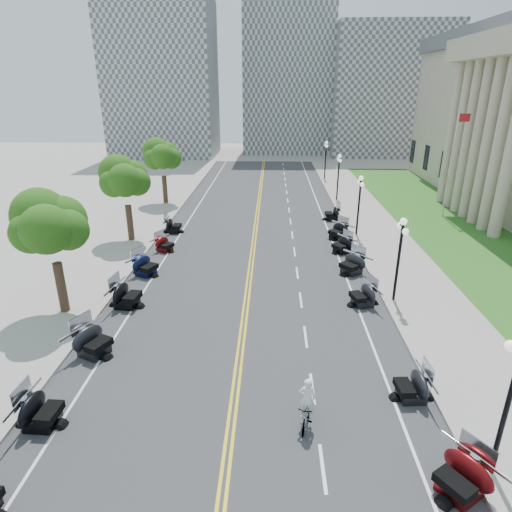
{
  "coord_description": "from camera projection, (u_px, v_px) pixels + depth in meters",
  "views": [
    {
      "loc": [
        1.39,
        -18.61,
        11.69
      ],
      "look_at": [
        0.48,
        5.93,
        2.0
      ],
      "focal_mm": 30.0,
      "sensor_mm": 36.0,
      "label": 1
    }
  ],
  "objects": [
    {
      "name": "edge_line_south",
      "position": [
        164.0,
        260.0,
        31.15
      ],
      "size": [
        0.12,
        90.0,
        0.0
      ],
      "primitive_type": "cube",
      "color": "white",
      "rests_on": "road"
    },
    {
      "name": "motorcycle_n_8",
      "position": [
        342.0,
        244.0,
        32.3
      ],
      "size": [
        2.69,
        2.69,
        1.36
      ],
      "primitive_type": null,
      "rotation": [
        0.0,
        0.0,
        -0.98
      ],
      "color": "black",
      "rests_on": "road"
    },
    {
      "name": "motorcycle_n_9",
      "position": [
        338.0,
        230.0,
        35.29
      ],
      "size": [
        2.92,
        2.92,
        1.45
      ],
      "primitive_type": null,
      "rotation": [
        0.0,
        0.0,
        -0.85
      ],
      "color": "black",
      "rests_on": "road"
    },
    {
      "name": "tree_2",
      "position": [
        51.0,
        232.0,
        22.1
      ],
      "size": [
        4.8,
        4.8,
        9.2
      ],
      "primitive_type": null,
      "color": "#235619",
      "rests_on": "sidewalk_south"
    },
    {
      "name": "motorcycle_s_9",
      "position": [
        173.0,
        225.0,
        36.77
      ],
      "size": [
        2.06,
        2.06,
        1.42
      ],
      "primitive_type": null,
      "rotation": [
        0.0,
        0.0,
        1.55
      ],
      "color": "black",
      "rests_on": "road"
    },
    {
      "name": "lawn",
      "position": [
        453.0,
        229.0,
        37.75
      ],
      "size": [
        9.0,
        60.0,
        0.1
      ],
      "primitive_type": "cube",
      "color": "#356023",
      "rests_on": "ground"
    },
    {
      "name": "bicycle",
      "position": [
        306.0,
        414.0,
        15.71
      ],
      "size": [
        0.88,
        1.83,
        1.06
      ],
      "primitive_type": "imported",
      "rotation": [
        0.0,
        0.0,
        -0.23
      ],
      "color": "#A51414",
      "rests_on": "road"
    },
    {
      "name": "street_lamp_4",
      "position": [
        338.0,
        178.0,
        46.42
      ],
      "size": [
        0.5,
        1.2,
        4.9
      ],
      "primitive_type": null,
      "color": "black",
      "rests_on": "sidewalk_north"
    },
    {
      "name": "centerline_yellow_b",
      "position": [
        253.0,
        261.0,
        30.93
      ],
      "size": [
        0.12,
        90.0,
        0.0
      ],
      "primitive_type": "cube",
      "color": "yellow",
      "rests_on": "road"
    },
    {
      "name": "lane_dash_16",
      "position": [
        285.0,
        179.0,
        58.71
      ],
      "size": [
        0.12,
        2.0,
        0.0
      ],
      "primitive_type": "cube",
      "color": "white",
      "rests_on": "road"
    },
    {
      "name": "lane_dash_6",
      "position": [
        306.0,
        337.0,
        21.53
      ],
      "size": [
        0.12,
        2.0,
        0.0
      ],
      "primitive_type": "cube",
      "color": "white",
      "rests_on": "road"
    },
    {
      "name": "street_lamp_5",
      "position": [
        325.0,
        160.0,
        57.58
      ],
      "size": [
        0.5,
        1.2,
        4.9
      ],
      "primitive_type": null,
      "color": "black",
      "rests_on": "sidewalk_north"
    },
    {
      "name": "motorcycle_s_6",
      "position": [
        126.0,
        294.0,
        24.25
      ],
      "size": [
        2.51,
        2.51,
        1.56
      ],
      "primitive_type": null,
      "rotation": [
        0.0,
        0.0,
        1.44
      ],
      "color": "black",
      "rests_on": "road"
    },
    {
      "name": "sidewalk_south",
      "position": [
        108.0,
        258.0,
        31.27
      ],
      "size": [
        5.0,
        90.0,
        0.15
      ],
      "primitive_type": "cube",
      "color": "#9E9991",
      "rests_on": "ground"
    },
    {
      "name": "street_lamp_2",
      "position": [
        398.0,
        261.0,
        24.11
      ],
      "size": [
        0.5,
        1.2,
        4.9
      ],
      "primitive_type": null,
      "color": "black",
      "rests_on": "sidewalk_north"
    },
    {
      "name": "cyclist_rider",
      "position": [
        308.0,
        383.0,
        15.2
      ],
      "size": [
        0.63,
        0.41,
        1.72
      ],
      "primitive_type": "imported",
      "rotation": [
        0.0,
        0.0,
        3.14
      ],
      "color": "white",
      "rests_on": "bicycle"
    },
    {
      "name": "motorcycle_n_7",
      "position": [
        352.0,
        263.0,
        28.63
      ],
      "size": [
        3.02,
        3.02,
        1.5
      ],
      "primitive_type": null,
      "rotation": [
        0.0,
        0.0,
        -0.84
      ],
      "color": "black",
      "rests_on": "road"
    },
    {
      "name": "edge_line_north",
      "position": [
        340.0,
        262.0,
        30.71
      ],
      "size": [
        0.12,
        90.0,
        0.0
      ],
      "primitive_type": "cube",
      "color": "white",
      "rests_on": "road"
    },
    {
      "name": "tree_3",
      "position": [
        125.0,
        183.0,
        33.26
      ],
      "size": [
        4.8,
        4.8,
        9.2
      ],
      "primitive_type": null,
      "color": "#235619",
      "rests_on": "sidewalk_south"
    },
    {
      "name": "lane_dash_19",
      "position": [
        283.0,
        164.0,
        69.87
      ],
      "size": [
        0.12,
        2.0,
        0.0
      ],
      "primitive_type": "cube",
      "color": "white",
      "rests_on": "road"
    },
    {
      "name": "distant_block_b",
      "position": [
        287.0,
        69.0,
        79.21
      ],
      "size": [
        16.0,
        12.0,
        30.0
      ],
      "primitive_type": "cube",
      "color": "gray",
      "rests_on": "ground"
    },
    {
      "name": "motorcycle_s_8",
      "position": [
        165.0,
        243.0,
        32.58
      ],
      "size": [
        2.42,
        2.42,
        1.25
      ],
      "primitive_type": null,
      "rotation": [
        0.0,
        0.0,
        1.08
      ],
      "color": "#590A0C",
      "rests_on": "road"
    },
    {
      "name": "tree_4",
      "position": [
        163.0,
        159.0,
        44.41
      ],
      "size": [
        4.8,
        4.8,
        9.2
      ],
      "primitive_type": null,
      "color": "#235619",
      "rests_on": "sidewalk_south"
    },
    {
      "name": "lane_dash_14",
      "position": [
        287.0,
        192.0,
        51.27
      ],
      "size": [
        0.12,
        2.0,
        0.0
      ],
      "primitive_type": "cube",
      "color": "white",
      "rests_on": "road"
    },
    {
      "name": "motorcycle_n_3",
      "position": [
        462.0,
        476.0,
        12.96
      ],
      "size": [
        2.9,
        2.9,
        1.46
      ],
      "primitive_type": null,
      "rotation": [
        0.0,
        0.0,
        -0.97
      ],
      "color": "#590A0C",
      "rests_on": "road"
    },
    {
      "name": "lane_dash_15",
      "position": [
        286.0,
        185.0,
        54.99
      ],
      "size": [
        0.12,
        2.0,
        0.0
      ],
      "primitive_type": "cube",
      "color": "white",
      "rests_on": "road"
    },
    {
      "name": "motorcycle_n_4",
      "position": [
        412.0,
        385.0,
        17.02
      ],
      "size": [
        2.05,
        2.05,
        1.34
      ],
      "primitive_type": null,
      "rotation": [
        0.0,
        0.0,
        -1.5
      ],
      "color": "black",
      "rests_on": "road"
    },
    {
      "name": "motorcycle_n_10",
      "position": [
        333.0,
        213.0,
        40.26
      ],
      "size": [
        2.14,
        2.14,
        1.44
      ],
      "primitive_type": null,
      "rotation": [
        0.0,
        0.0,
        -1.53
      ],
      "color": "black",
      "rests_on": "road"
    },
    {
      "name": "ground",
      "position": [
        242.0,
        335.0,
        21.64
      ],
      "size": [
        160.0,
        160.0,
        0.0
      ],
      "primitive_type": "plane",
      "color": "gray"
    },
    {
      "name": "street_lamp_1",
      "position": [
        506.0,
        410.0,
        12.96
      ],
      "size": [
        0.5,
        1.2,
        4.9
      ],
      "primitive_type": null,
      "color": "black",
      "rests_on": "sidewalk_north"
    },
    {
      "name": "road",
      "position": [
        251.0,
        261.0,
        30.94
      ],
      "size": [
        16.0,
        90.0,
        0.01
      ],
      "primitive_type": "cube",
      "color": "#333335",
      "rests_on": "ground"
    },
    {
      "name": "motorcycle_s_7",
      "position": [
        145.0,
        265.0,
        28.38
      ],
      "size": [
        2.82,
        2.82,
        1.48
      ],
      "primitive_type": null,
      "rotation": [
        0.0,
        0.0,
        1.12
      ],
      "color": "black",
      "rests_on": "road"
    },
    {
      "name": "motorcycle_s_4",
      "position": [
        40.0,
        409.0,
        15.65
      ],
      "size": [
        2.15,
        2.15,
        1.44
      ],
      "primitive_type": null,
      "rotation": [
        0.0,
        0.0,
        1.53
      ],
      "color": "black",
      "rests_on": "road"
    },
    {
      "name": "lane_dash_11",
      "position": [
        290.0,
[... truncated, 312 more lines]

